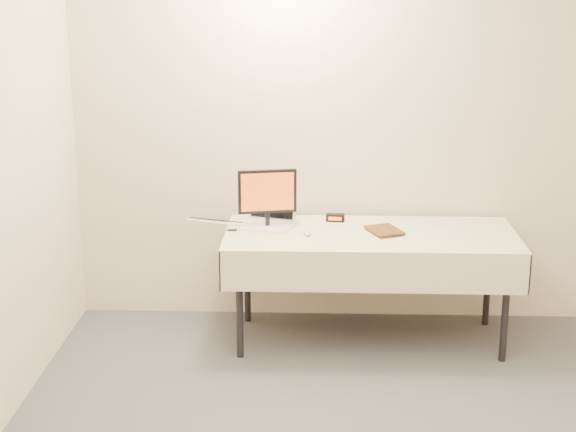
{
  "coord_description": "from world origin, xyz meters",
  "views": [
    {
      "loc": [
        -0.33,
        -3.35,
        2.36
      ],
      "look_at": [
        -0.53,
        1.99,
        0.86
      ],
      "focal_mm": 55.0,
      "sensor_mm": 36.0,
      "label": 1
    }
  ],
  "objects_px": {
    "table": "(371,242)",
    "monitor": "(267,194)",
    "laptop": "(269,217)",
    "book": "(372,215)"
  },
  "relations": [
    {
      "from": "table",
      "to": "laptop",
      "type": "relative_size",
      "value": 4.64
    },
    {
      "from": "table",
      "to": "monitor",
      "type": "relative_size",
      "value": 4.77
    },
    {
      "from": "monitor",
      "to": "book",
      "type": "relative_size",
      "value": 1.59
    },
    {
      "from": "laptop",
      "to": "monitor",
      "type": "height_order",
      "value": "monitor"
    },
    {
      "from": "book",
      "to": "laptop",
      "type": "bearing_deg",
      "value": 143.06
    },
    {
      "from": "laptop",
      "to": "book",
      "type": "xyz_separation_m",
      "value": [
        0.66,
        -0.17,
        0.07
      ]
    },
    {
      "from": "book",
      "to": "monitor",
      "type": "bearing_deg",
      "value": 149.48
    },
    {
      "from": "laptop",
      "to": "book",
      "type": "height_order",
      "value": "book"
    },
    {
      "from": "laptop",
      "to": "monitor",
      "type": "relative_size",
      "value": 1.03
    },
    {
      "from": "table",
      "to": "laptop",
      "type": "bearing_deg",
      "value": 167.33
    }
  ]
}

